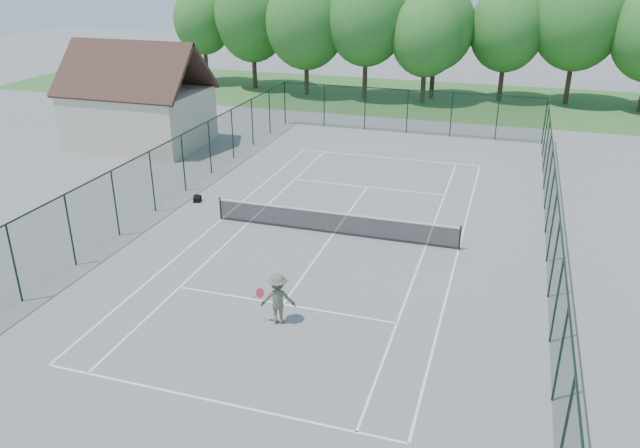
% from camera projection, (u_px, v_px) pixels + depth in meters
% --- Properties ---
extents(ground, '(140.00, 140.00, 0.00)m').
position_uv_depth(ground, '(334.00, 234.00, 27.74)').
color(ground, gray).
rests_on(ground, ground).
extents(grass_far, '(80.00, 16.00, 0.01)m').
position_uv_depth(grass_far, '(431.00, 98.00, 54.00)').
color(grass_far, '#3C6E30').
rests_on(grass_far, ground).
extents(court_lines, '(11.05, 23.85, 0.01)m').
position_uv_depth(court_lines, '(334.00, 234.00, 27.74)').
color(court_lines, white).
rests_on(court_lines, ground).
extents(tennis_net, '(11.08, 0.08, 1.10)m').
position_uv_depth(tennis_net, '(334.00, 222.00, 27.51)').
color(tennis_net, black).
rests_on(tennis_net, ground).
extents(fence_enclosure, '(18.05, 36.05, 3.02)m').
position_uv_depth(fence_enclosure, '(334.00, 201.00, 27.12)').
color(fence_enclosure, '#1B3624').
rests_on(fence_enclosure, ground).
extents(utility_building, '(8.60, 6.27, 6.63)m').
position_uv_depth(utility_building, '(137.00, 97.00, 39.68)').
color(utility_building, beige).
rests_on(utility_building, ground).
extents(tree_line_far, '(39.40, 6.40, 9.70)m').
position_uv_depth(tree_line_far, '(436.00, 26.00, 51.63)').
color(tree_line_far, '#3C2C1E').
rests_on(tree_line_far, ground).
extents(sports_bag_a, '(0.39, 0.28, 0.29)m').
position_uv_depth(sports_bag_a, '(198.00, 198.00, 31.47)').
color(sports_bag_a, black).
rests_on(sports_bag_a, ground).
extents(sports_bag_b, '(0.39, 0.31, 0.26)m').
position_uv_depth(sports_bag_b, '(197.00, 200.00, 31.22)').
color(sports_bag_b, black).
rests_on(sports_bag_b, ground).
extents(tennis_player, '(1.70, 0.97, 1.81)m').
position_uv_depth(tennis_player, '(278.00, 299.00, 20.71)').
color(tennis_player, '#5A6044').
rests_on(tennis_player, ground).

